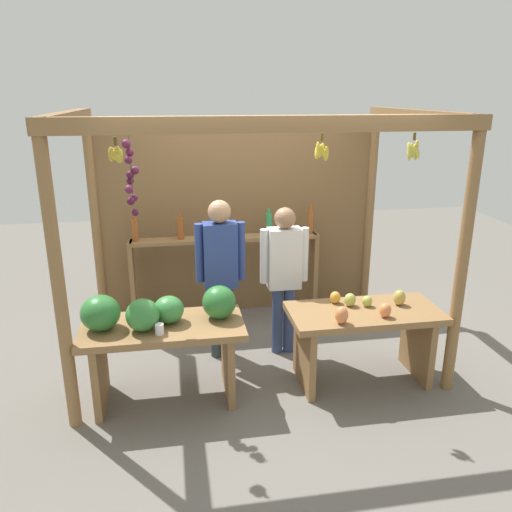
% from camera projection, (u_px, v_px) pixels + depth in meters
% --- Properties ---
extents(ground_plane, '(12.00, 12.00, 0.00)m').
position_uv_depth(ground_plane, '(253.00, 348.00, 5.30)').
color(ground_plane, slate).
rests_on(ground_plane, ground).
extents(market_stall, '(3.35, 2.16, 2.39)m').
position_uv_depth(market_stall, '(245.00, 208.00, 5.33)').
color(market_stall, olive).
rests_on(market_stall, ground).
extents(fruit_counter_left, '(1.37, 0.64, 0.99)m').
position_uv_depth(fruit_counter_left, '(159.00, 328.00, 4.23)').
color(fruit_counter_left, olive).
rests_on(fruit_counter_left, ground).
extents(fruit_counter_right, '(1.36, 0.64, 0.85)m').
position_uv_depth(fruit_counter_right, '(363.00, 328.00, 4.56)').
color(fruit_counter_right, olive).
rests_on(fruit_counter_right, ground).
extents(bottle_shelf_unit, '(2.15, 0.22, 1.35)m').
position_uv_depth(bottle_shelf_unit, '(226.00, 255.00, 5.75)').
color(bottle_shelf_unit, olive).
rests_on(bottle_shelf_unit, ground).
extents(vendor_man, '(0.48, 0.22, 1.60)m').
position_uv_depth(vendor_man, '(221.00, 266.00, 4.86)').
color(vendor_man, '#323D41').
rests_on(vendor_man, ground).
extents(vendor_woman, '(0.48, 0.20, 1.51)m').
position_uv_depth(vendor_woman, '(284.00, 269.00, 4.96)').
color(vendor_woman, '#354572').
rests_on(vendor_woman, ground).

